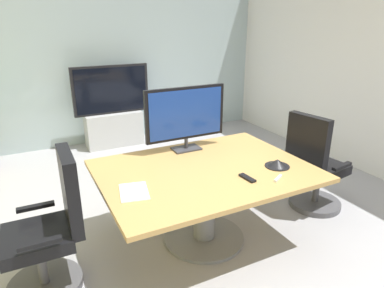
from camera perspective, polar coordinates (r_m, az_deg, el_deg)
ground_plane at (r=3.39m, az=2.29°, el=-15.50°), size 7.62×7.62×0.00m
wall_back_glass_partition at (r=5.89m, az=-13.91°, el=14.60°), size 5.49×0.10×2.93m
conference_table at (r=3.11m, az=2.11°, el=-7.02°), size 1.83×1.36×0.73m
office_chair_left at (r=2.85m, az=-22.43°, el=-13.86°), size 0.60×0.57×1.09m
office_chair_right at (r=3.88m, az=19.63°, el=-4.17°), size 0.63×0.61×1.09m
tv_monitor at (r=3.37m, az=-1.07°, el=4.86°), size 0.84×0.18×0.64m
wall_display_unit at (r=5.72m, az=-12.98°, el=4.04°), size 1.20×0.36×1.31m
conference_phone at (r=3.15m, az=14.05°, el=-3.14°), size 0.22×0.22×0.07m
remote_control at (r=2.88m, az=9.21°, el=-5.60°), size 0.06×0.17×0.02m
whiteboard_marker at (r=2.92m, az=14.16°, el=-5.57°), size 0.12×0.08×0.02m
paper_notepad at (r=2.67m, az=-9.65°, el=-7.85°), size 0.27×0.34×0.01m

